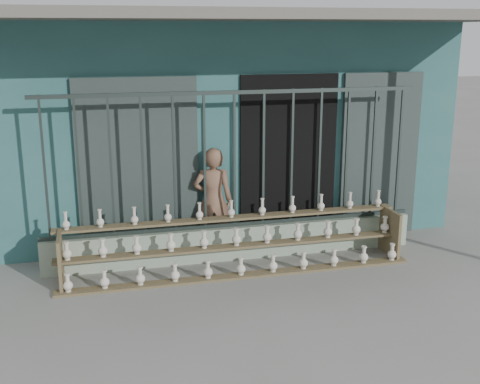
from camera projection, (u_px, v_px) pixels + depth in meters
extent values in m
plane|color=slate|center=(261.00, 298.00, 6.91)|extent=(60.00, 60.00, 0.00)
cube|color=#295656|center=(194.00, 112.00, 10.52)|extent=(7.00, 5.00, 3.20)
cube|color=black|center=(287.00, 160.00, 8.51)|extent=(1.40, 0.12, 2.40)
cube|color=#222D2B|center=(138.00, 168.00, 7.98)|extent=(1.60, 0.08, 2.40)
cube|color=#222D2B|center=(379.00, 156.00, 8.80)|extent=(1.20, 0.08, 2.40)
cube|color=#59544C|center=(236.00, 15.00, 7.21)|extent=(7.40, 2.00, 0.12)
cube|color=#8E9F89|center=(235.00, 242.00, 8.07)|extent=(5.00, 0.20, 0.45)
cube|color=#283330|center=(45.00, 170.00, 7.22)|extent=(0.03, 0.03, 1.80)
cube|color=#283330|center=(78.00, 168.00, 7.31)|extent=(0.03, 0.03, 1.80)
cube|color=#283330|center=(111.00, 167.00, 7.41)|extent=(0.03, 0.03, 1.80)
cube|color=#283330|center=(143.00, 165.00, 7.50)|extent=(0.03, 0.03, 1.80)
cube|color=#283330|center=(174.00, 163.00, 7.59)|extent=(0.03, 0.03, 1.80)
cube|color=#283330|center=(205.00, 162.00, 7.68)|extent=(0.03, 0.03, 1.80)
cube|color=#283330|center=(234.00, 160.00, 7.77)|extent=(0.03, 0.03, 1.80)
cube|color=#283330|center=(263.00, 159.00, 7.87)|extent=(0.03, 0.03, 1.80)
cube|color=#283330|center=(292.00, 157.00, 7.96)|extent=(0.03, 0.03, 1.80)
cube|color=#283330|center=(320.00, 156.00, 8.05)|extent=(0.03, 0.03, 1.80)
cube|color=#283330|center=(347.00, 154.00, 8.14)|extent=(0.03, 0.03, 1.80)
cube|color=#283330|center=(373.00, 153.00, 8.23)|extent=(0.03, 0.03, 1.80)
cube|color=#283330|center=(399.00, 151.00, 8.33)|extent=(0.03, 0.03, 1.80)
cube|color=#283330|center=(234.00, 92.00, 7.55)|extent=(5.00, 0.04, 0.05)
cube|color=#283330|center=(235.00, 224.00, 8.00)|extent=(5.00, 0.04, 0.05)
cube|color=brown|center=(241.00, 276.00, 7.49)|extent=(4.50, 0.18, 0.03)
cube|color=brown|center=(236.00, 246.00, 7.65)|extent=(4.50, 0.18, 0.03)
cube|color=brown|center=(231.00, 218.00, 7.81)|extent=(4.50, 0.18, 0.03)
cube|color=brown|center=(61.00, 261.00, 7.14)|extent=(0.04, 0.55, 0.64)
cube|color=brown|center=(390.00, 233.00, 8.15)|extent=(0.04, 0.55, 0.64)
imported|color=brown|center=(213.00, 201.00, 8.17)|extent=(0.59, 0.44, 1.47)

